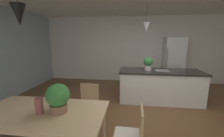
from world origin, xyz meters
name	(u,v)px	position (x,y,z in m)	size (l,w,h in m)	color
ground_plane	(149,122)	(0.00, 0.00, -0.02)	(10.00, 8.40, 0.04)	brown
wall_back_kitchen	(141,50)	(0.00, 3.26, 1.35)	(10.00, 0.12, 2.70)	white
dining_table	(42,116)	(-1.68, -1.18, 0.68)	(1.81, 0.97, 0.74)	#D1B284
chair_far_right	(88,105)	(-1.27, -0.33, 0.47)	(0.42, 0.42, 0.87)	tan
chair_kitchen_end	(131,136)	(-0.41, -1.18, 0.47)	(0.41, 0.41, 0.87)	tan
kitchen_island	(159,85)	(0.40, 1.18, 0.46)	(2.29, 0.88, 0.91)	silver
refrigerator	(173,62)	(1.20, 2.86, 0.93)	(0.71, 0.67, 1.86)	silver
pendant_over_table	(19,14)	(-1.76, -1.30, 2.04)	(0.17, 0.17, 0.78)	black
pendant_over_island_main	(146,27)	(-0.04, 1.18, 2.09)	(0.17, 0.17, 0.74)	black
potted_plant_on_island	(148,63)	(0.05, 1.18, 1.11)	(0.26, 0.26, 0.38)	beige
potted_plant_on_table	(58,97)	(-1.43, -1.17, 0.97)	(0.32, 0.32, 0.42)	#8C664C
vase_on_dining_table	(39,106)	(-1.67, -1.24, 0.86)	(0.11, 0.11, 0.23)	#994C51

